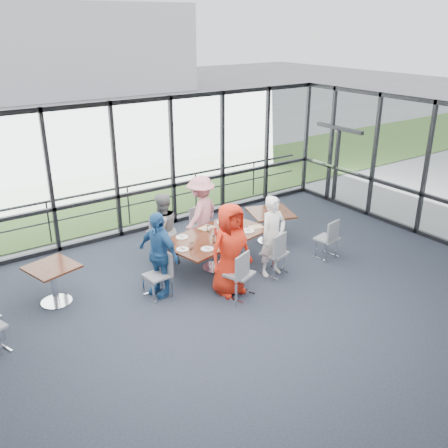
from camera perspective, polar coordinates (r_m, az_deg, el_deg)
floor at (r=8.49m, az=2.53°, el=-12.47°), size 12.00×10.00×0.02m
ceiling at (r=7.17m, az=2.96°, el=9.13°), size 12.00×10.00×0.04m
curtain_wall_back at (r=11.80m, az=-12.30°, el=5.86°), size 12.00×0.10×3.20m
exit_door at (r=14.35m, az=12.69°, el=6.44°), size 0.12×1.60×2.10m
apron at (r=16.80m, az=-18.67°, el=4.28°), size 80.00×70.00×0.02m
grass_strip at (r=14.97m, az=-16.39°, el=2.54°), size 80.00×5.00×0.01m
hangar_main at (r=38.46m, az=-23.66°, el=17.76°), size 24.00×10.00×6.00m
guard_rail at (r=12.67m, az=-12.98°, el=1.69°), size 12.00×0.06×0.06m
main_table at (r=10.25m, az=-0.96°, el=-1.83°), size 2.40×1.64×0.75m
side_table_left at (r=9.52m, az=-19.02°, el=-5.27°), size 0.98×0.98×0.75m
side_table_right at (r=11.54m, az=5.35°, el=0.92°), size 1.20×1.20×0.75m
diner_near_left at (r=9.24m, az=0.72°, el=-2.94°), size 0.89×0.59×1.79m
diner_near_right at (r=10.00m, az=5.61°, el=-1.39°), size 0.63×0.47×1.67m
diner_far_left at (r=10.39m, az=-7.08°, el=-0.73°), size 0.85×0.60×1.60m
diner_far_right at (r=11.06m, az=-2.65°, el=1.20°), size 1.25×1.01×1.72m
diner_end at (r=9.31m, az=-7.51°, el=-3.41°), size 0.78×1.07×1.64m
chair_main_nl at (r=9.28m, az=1.73°, el=-5.72°), size 0.60×0.60×0.94m
chair_main_nr at (r=10.14m, az=5.79°, el=-3.34°), size 0.56×0.56×0.93m
chair_main_fl at (r=10.85m, az=-7.08°, el=-1.81°), size 0.44×0.44×0.87m
chair_main_fr at (r=11.52m, az=-2.85°, el=-0.32°), size 0.45×0.45×0.82m
chair_main_end at (r=9.39m, az=-7.63°, el=-5.86°), size 0.46×0.46×0.87m
chair_spare_r at (r=11.03m, az=11.67°, el=-1.65°), size 0.51×0.51×0.89m
plate_nl at (r=9.59m, az=-1.93°, el=-2.86°), size 0.25×0.25×0.01m
plate_nr at (r=10.42m, az=2.73°, el=-0.77°), size 0.28×0.28×0.01m
plate_fl at (r=10.14m, az=-4.84°, el=-1.50°), size 0.25×0.25×0.01m
plate_fr at (r=10.83m, az=-0.10°, el=0.19°), size 0.27×0.27×0.01m
plate_end at (r=9.60m, az=-4.76°, el=-2.90°), size 0.24×0.24×0.01m
tumbler_a at (r=9.84m, az=-1.13°, el=-1.76°), size 0.07×0.07×0.14m
tumbler_b at (r=10.26m, az=0.86°, el=-0.73°), size 0.07×0.07×0.14m
tumbler_c at (r=10.35m, az=-1.78°, el=-0.52°), size 0.07×0.07×0.15m
tumbler_d at (r=9.60m, az=-3.76°, el=-2.52°), size 0.06×0.06×0.13m
menu_a at (r=9.79m, az=0.15°, el=-2.35°), size 0.35×0.28×0.00m
menu_b at (r=10.64m, az=3.67°, el=-0.31°), size 0.34×0.28×0.00m
menu_c at (r=10.59m, az=-2.04°, el=-0.40°), size 0.37×0.30×0.00m
condiment_caddy at (r=10.27m, az=-0.65°, el=-1.02°), size 0.10×0.07×0.04m
ketchup_bottle at (r=10.16m, az=-0.99°, el=-0.85°), size 0.06×0.06×0.18m
green_bottle at (r=10.24m, az=-0.47°, el=-0.61°), size 0.05×0.05×0.20m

